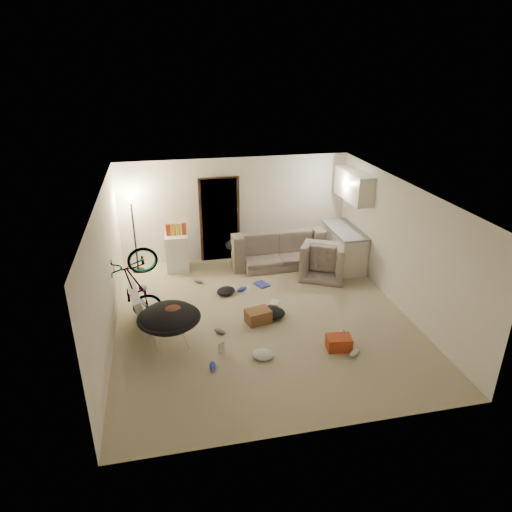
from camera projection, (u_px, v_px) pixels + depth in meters
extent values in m
cube|color=tan|center=(263.00, 318.00, 8.82)|extent=(5.50, 6.00, 0.02)
cube|color=white|center=(263.00, 191.00, 7.81)|extent=(5.50, 6.00, 0.02)
cube|color=white|center=(235.00, 209.00, 11.01)|extent=(5.50, 0.02, 2.50)
cube|color=white|center=(317.00, 355.00, 5.62)|extent=(5.50, 0.02, 2.50)
cube|color=white|center=(106.00, 272.00, 7.79)|extent=(0.02, 6.00, 2.50)
cube|color=white|center=(402.00, 246.00, 8.84)|extent=(0.02, 6.00, 2.50)
cube|color=black|center=(220.00, 220.00, 11.00)|extent=(0.85, 0.10, 2.04)
cube|color=#331E11|center=(220.00, 220.00, 10.97)|extent=(0.97, 0.04, 2.10)
cylinder|color=black|center=(139.00, 270.00, 10.73)|extent=(0.28, 0.28, 0.03)
cylinder|color=black|center=(135.00, 237.00, 10.40)|extent=(0.04, 0.04, 1.70)
cone|color=#FFE0A5|center=(131.00, 200.00, 10.05)|extent=(0.24, 0.24, 0.18)
cube|color=silver|center=(343.00, 248.00, 10.90)|extent=(0.60, 1.50, 0.88)
cube|color=gray|center=(345.00, 230.00, 10.71)|extent=(0.64, 1.54, 0.04)
cube|color=silver|center=(354.00, 186.00, 10.32)|extent=(0.38, 1.40, 0.65)
imported|color=#363E37|center=(276.00, 250.00, 11.05)|extent=(2.23, 0.90, 0.65)
imported|color=#363E37|center=(324.00, 262.00, 10.46)|extent=(1.24, 1.19, 0.63)
imported|color=black|center=(139.00, 302.00, 8.52)|extent=(1.64, 0.83, 0.92)
imported|color=#AB3919|center=(219.00, 355.00, 7.70)|extent=(0.27, 0.27, 0.02)
cube|color=white|center=(177.00, 252.00, 10.65)|extent=(0.53, 0.53, 0.87)
cube|color=#AB3919|center=(168.00, 230.00, 10.39)|extent=(0.11, 0.09, 0.30)
cube|color=#C68318|center=(173.00, 230.00, 10.41)|extent=(0.11, 0.09, 0.30)
cube|color=gold|center=(179.00, 229.00, 10.44)|extent=(0.10, 0.08, 0.30)
cube|color=#AB3919|center=(184.00, 229.00, 10.46)|extent=(0.11, 0.08, 0.30)
cylinder|color=silver|center=(170.00, 333.00, 7.87)|extent=(0.71, 0.71, 0.50)
ellipsoid|color=black|center=(169.00, 318.00, 7.74)|extent=(1.00, 1.00, 0.42)
torus|color=black|center=(169.00, 318.00, 7.74)|extent=(1.08, 1.08, 0.08)
ellipsoid|color=#5B2E1F|center=(172.00, 313.00, 7.68)|extent=(0.58, 0.53, 0.22)
ellipsoid|color=black|center=(237.00, 245.00, 10.78)|extent=(0.58, 0.48, 0.28)
cube|color=silver|center=(139.00, 306.00, 8.48)|extent=(0.44, 1.13, 0.73)
cube|color=brown|center=(258.00, 316.00, 8.61)|extent=(0.51, 0.41, 0.26)
cube|color=#AB3919|center=(339.00, 343.00, 7.82)|extent=(0.45, 0.35, 0.24)
cylinder|color=beige|center=(343.00, 337.00, 8.05)|extent=(0.17, 0.17, 0.17)
cone|color=beige|center=(344.00, 331.00, 8.01)|extent=(0.10, 0.10, 0.07)
cube|color=beige|center=(249.00, 270.00, 10.75)|extent=(0.66, 0.68, 0.01)
cube|color=#2E37A6|center=(262.00, 284.00, 10.06)|extent=(0.35, 0.39, 0.03)
cube|color=silver|center=(275.00, 302.00, 9.33)|extent=(0.27, 0.29, 0.02)
ellipsoid|color=#2E37A6|center=(242.00, 289.00, 9.80)|extent=(0.27, 0.21, 0.09)
ellipsoid|color=slate|center=(198.00, 281.00, 10.15)|extent=(0.24, 0.29, 0.10)
ellipsoid|color=#2E37A6|center=(213.00, 366.00, 7.34)|extent=(0.12, 0.26, 0.09)
ellipsoid|color=slate|center=(220.00, 331.00, 8.29)|extent=(0.25, 0.25, 0.09)
ellipsoid|color=white|center=(355.00, 353.00, 7.68)|extent=(0.27, 0.23, 0.09)
ellipsoid|color=black|center=(270.00, 313.00, 8.80)|extent=(0.70, 0.65, 0.18)
ellipsoid|color=black|center=(226.00, 291.00, 9.68)|extent=(0.55, 0.54, 0.13)
ellipsoid|color=silver|center=(263.00, 354.00, 7.62)|extent=(0.46, 0.43, 0.12)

